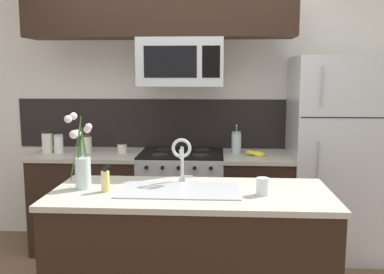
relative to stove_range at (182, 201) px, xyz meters
The scene contains 20 objects.
rear_partition 0.97m from the stove_range, 51.72° to the left, with size 5.20×0.10×2.60m, color silver.
splash_band 0.76m from the stove_range, 90.00° to the left, with size 3.31×0.01×0.48m, color black.
back_counter_left 0.87m from the stove_range, behind, with size 1.00×0.65×0.91m.
back_counter_right 0.68m from the stove_range, ahead, with size 0.64×0.65×0.91m.
stove_range is the anchor object (origin of this frame).
microwave 1.27m from the stove_range, 89.84° to the right, with size 0.74×0.40×0.41m.
upper_cabinet_band 1.79m from the stove_range, 164.75° to the right, with size 2.34×0.34×0.60m, color black.
refrigerator 1.47m from the stove_range, ahead, with size 0.83×0.74×1.79m.
storage_jar_tall 1.37m from the stove_range, behind, with size 0.10×0.10×0.20m.
storage_jar_medium 1.26m from the stove_range, behind, with size 0.08×0.08×0.17m.
storage_jar_short 1.04m from the stove_range, behind, with size 0.10×0.10×0.17m.
storage_jar_squat 0.74m from the stove_range, behind, with size 0.09×0.09×0.09m.
banana_bunch 0.82m from the stove_range, ahead, with size 0.19×0.16×0.08m.
french_press 0.74m from the stove_range, ahead, with size 0.09×0.09×0.27m.
island_counter 1.26m from the stove_range, 82.49° to the right, with size 1.75×0.74×0.91m.
kitchen_sink 1.31m from the stove_range, 85.88° to the right, with size 0.76×0.39×0.16m.
sink_faucet 1.24m from the stove_range, 85.09° to the right, with size 0.14×0.14×0.31m.
dish_soap_bottle 1.44m from the stove_range, 105.72° to the right, with size 0.06×0.05×0.16m.
drinking_glass 1.52m from the stove_range, 65.28° to the right, with size 0.08×0.08×0.11m.
flower_vase 1.47m from the stove_range, 113.41° to the right, with size 0.15×0.16×0.49m.
Camera 1 is at (0.33, -2.94, 1.64)m, focal length 40.00 mm.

